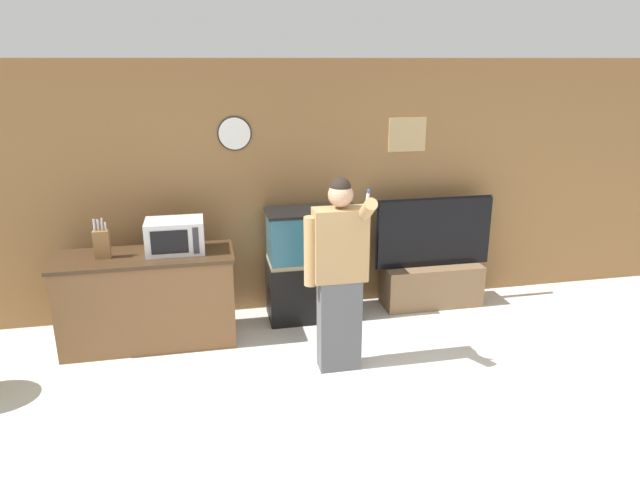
{
  "coord_description": "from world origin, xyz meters",
  "views": [
    {
      "loc": [
        -1.05,
        -2.93,
        2.6
      ],
      "look_at": [
        -0.07,
        1.82,
        1.05
      ],
      "focal_mm": 32.0,
      "sensor_mm": 36.0,
      "label": 1
    }
  ],
  "objects_px": {
    "microwave": "(175,236)",
    "tv_on_stand": "(432,274)",
    "person_standing": "(339,273)",
    "counter_island": "(149,299)",
    "aquarium_on_stand": "(313,264)",
    "knife_block": "(102,243)"
  },
  "relations": [
    {
      "from": "microwave",
      "to": "tv_on_stand",
      "type": "relative_size",
      "value": 0.41
    },
    {
      "from": "microwave",
      "to": "person_standing",
      "type": "height_order",
      "value": "person_standing"
    },
    {
      "from": "counter_island",
      "to": "person_standing",
      "type": "distance_m",
      "value": 1.88
    },
    {
      "from": "person_standing",
      "to": "aquarium_on_stand",
      "type": "bearing_deg",
      "value": 90.57
    },
    {
      "from": "aquarium_on_stand",
      "to": "knife_block",
      "type": "bearing_deg",
      "value": -172.33
    },
    {
      "from": "counter_island",
      "to": "aquarium_on_stand",
      "type": "xyz_separation_m",
      "value": [
        1.62,
        0.26,
        0.14
      ]
    },
    {
      "from": "knife_block",
      "to": "tv_on_stand",
      "type": "xyz_separation_m",
      "value": [
        3.31,
        0.3,
        -0.66
      ]
    },
    {
      "from": "microwave",
      "to": "aquarium_on_stand",
      "type": "xyz_separation_m",
      "value": [
        1.34,
        0.22,
        -0.46
      ]
    },
    {
      "from": "microwave",
      "to": "person_standing",
      "type": "distance_m",
      "value": 1.61
    },
    {
      "from": "tv_on_stand",
      "to": "person_standing",
      "type": "distance_m",
      "value": 1.8
    },
    {
      "from": "aquarium_on_stand",
      "to": "counter_island",
      "type": "bearing_deg",
      "value": -171.0
    },
    {
      "from": "knife_block",
      "to": "person_standing",
      "type": "distance_m",
      "value": 2.15
    },
    {
      "from": "counter_island",
      "to": "microwave",
      "type": "bearing_deg",
      "value": 7.24
    },
    {
      "from": "microwave",
      "to": "knife_block",
      "type": "height_order",
      "value": "knife_block"
    },
    {
      "from": "counter_island",
      "to": "knife_block",
      "type": "xyz_separation_m",
      "value": [
        -0.35,
        -0.01,
        0.58
      ]
    },
    {
      "from": "tv_on_stand",
      "to": "knife_block",
      "type": "bearing_deg",
      "value": -174.86
    },
    {
      "from": "counter_island",
      "to": "person_standing",
      "type": "xyz_separation_m",
      "value": [
        1.64,
        -0.82,
        0.44
      ]
    },
    {
      "from": "person_standing",
      "to": "knife_block",
      "type": "bearing_deg",
      "value": 157.85
    },
    {
      "from": "counter_island",
      "to": "microwave",
      "type": "relative_size",
      "value": 3.06
    },
    {
      "from": "knife_block",
      "to": "aquarium_on_stand",
      "type": "distance_m",
      "value": 2.04
    },
    {
      "from": "tv_on_stand",
      "to": "person_standing",
      "type": "relative_size",
      "value": 0.76
    },
    {
      "from": "aquarium_on_stand",
      "to": "tv_on_stand",
      "type": "distance_m",
      "value": 1.34
    }
  ]
}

